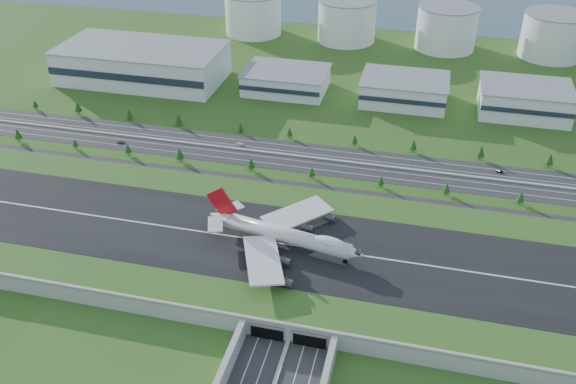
% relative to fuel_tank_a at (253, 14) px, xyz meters
% --- Properties ---
extents(ground, '(1200.00, 1200.00, 0.00)m').
position_rel_fuel_tank_a_xyz_m(ground, '(120.00, -310.00, -17.50)').
color(ground, '#2E4B17').
rests_on(ground, ground).
extents(airfield_deck, '(520.00, 100.00, 9.20)m').
position_rel_fuel_tank_a_xyz_m(airfield_deck, '(120.00, -310.09, -13.38)').
color(airfield_deck, '#9A9994').
rests_on(airfield_deck, ground).
extents(north_expressway, '(560.00, 36.00, 0.12)m').
position_rel_fuel_tank_a_xyz_m(north_expressway, '(120.00, -215.00, -17.44)').
color(north_expressway, '#28282B').
rests_on(north_expressway, ground).
extents(tree_row, '(510.46, 48.72, 8.47)m').
position_rel_fuel_tank_a_xyz_m(tree_row, '(127.82, -213.73, -12.73)').
color(tree_row, '#3D2819').
rests_on(tree_row, ground).
extents(hangar_west, '(120.00, 60.00, 25.00)m').
position_rel_fuel_tank_a_xyz_m(hangar_west, '(-50.00, -125.00, -5.00)').
color(hangar_west, white).
rests_on(hangar_west, ground).
extents(hangar_mid_a, '(58.00, 42.00, 15.00)m').
position_rel_fuel_tank_a_xyz_m(hangar_mid_a, '(60.00, -120.00, -10.00)').
color(hangar_mid_a, white).
rests_on(hangar_mid_a, ground).
extents(hangar_mid_b, '(58.00, 42.00, 17.00)m').
position_rel_fuel_tank_a_xyz_m(hangar_mid_b, '(145.00, -120.00, -9.00)').
color(hangar_mid_b, white).
rests_on(hangar_mid_b, ground).
extents(hangar_mid_c, '(58.00, 42.00, 19.00)m').
position_rel_fuel_tank_a_xyz_m(hangar_mid_c, '(225.00, -120.00, -8.00)').
color(hangar_mid_c, white).
rests_on(hangar_mid_c, ground).
extents(fuel_tank_a, '(50.00, 50.00, 35.00)m').
position_rel_fuel_tank_a_xyz_m(fuel_tank_a, '(0.00, 0.00, 0.00)').
color(fuel_tank_a, white).
rests_on(fuel_tank_a, ground).
extents(fuel_tank_b, '(50.00, 50.00, 35.00)m').
position_rel_fuel_tank_a_xyz_m(fuel_tank_b, '(85.00, 0.00, 0.00)').
color(fuel_tank_b, white).
rests_on(fuel_tank_b, ground).
extents(fuel_tank_c, '(50.00, 50.00, 35.00)m').
position_rel_fuel_tank_a_xyz_m(fuel_tank_c, '(170.00, 0.00, 0.00)').
color(fuel_tank_c, white).
rests_on(fuel_tank_c, ground).
extents(fuel_tank_d, '(50.00, 50.00, 35.00)m').
position_rel_fuel_tank_a_xyz_m(fuel_tank_d, '(255.00, 0.00, 0.00)').
color(fuel_tank_d, white).
rests_on(fuel_tank_d, ground).
extents(boeing_747, '(76.82, 72.00, 23.92)m').
position_rel_fuel_tank_a_xyz_m(boeing_747, '(106.34, -311.43, -2.75)').
color(boeing_747, silver).
rests_on(boeing_747, airfield_deck).
extents(car_4, '(4.89, 2.82, 1.57)m').
position_rel_fuel_tank_a_xyz_m(car_4, '(-19.74, -224.77, -16.60)').
color(car_4, '#5B5A60').
rests_on(car_4, ground).
extents(car_5, '(4.22, 2.27, 1.32)m').
position_rel_fuel_tank_a_xyz_m(car_5, '(206.63, -205.84, -16.72)').
color(car_5, black).
rests_on(car_5, ground).
extents(car_7, '(5.62, 3.94, 1.51)m').
position_rel_fuel_tank_a_xyz_m(car_7, '(52.58, -209.08, -16.63)').
color(car_7, white).
rests_on(car_7, ground).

